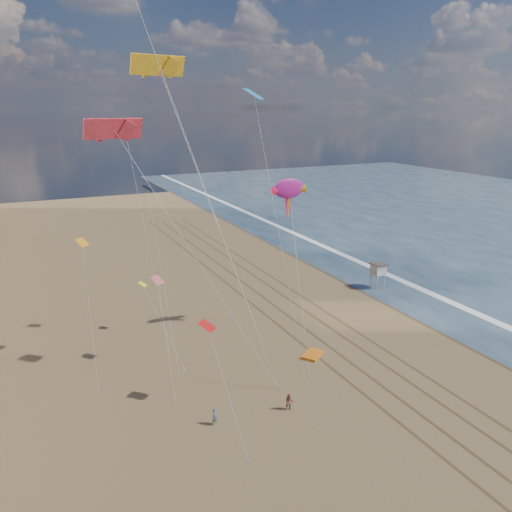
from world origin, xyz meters
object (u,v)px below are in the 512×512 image
at_px(show_kite, 289,189).
at_px(kite_flyer_a, 215,417).
at_px(lifeguard_stand, 378,269).
at_px(grounded_kite, 312,355).
at_px(kite_flyer_b, 289,402).

distance_m(show_kite, kite_flyer_a, 25.72).
height_order(lifeguard_stand, grounded_kite, lifeguard_stand).
distance_m(lifeguard_stand, kite_flyer_a, 38.75).
distance_m(kite_flyer_a, kite_flyer_b, 6.58).
height_order(lifeguard_stand, show_kite, show_kite).
distance_m(grounded_kite, show_kite, 18.05).
xyz_separation_m(grounded_kite, kite_flyer_b, (-7.00, -7.55, 0.64)).
relative_size(grounded_kite, kite_flyer_b, 1.61).
bearing_deg(kite_flyer_b, grounded_kite, 73.76).
relative_size(kite_flyer_a, kite_flyer_b, 0.98).
bearing_deg(grounded_kite, lifeguard_stand, -0.48).
bearing_deg(kite_flyer_b, show_kite, 88.70).
bearing_deg(grounded_kite, kite_flyer_b, -168.59).
height_order(grounded_kite, kite_flyer_b, kite_flyer_b).
xyz_separation_m(lifeguard_stand, show_kite, (-18.37, -6.17, 13.67)).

